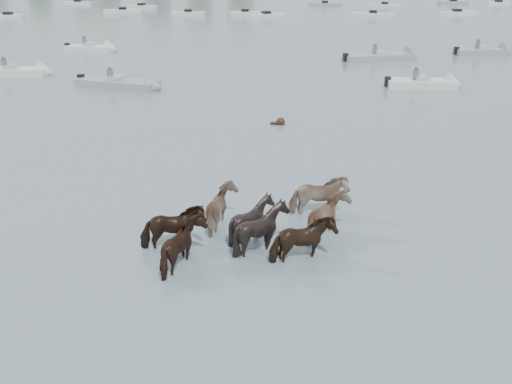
{
  "coord_description": "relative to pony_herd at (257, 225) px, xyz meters",
  "views": [
    {
      "loc": [
        1.18,
        -12.21,
        7.48
      ],
      "look_at": [
        1.52,
        2.72,
        1.1
      ],
      "focal_mm": 38.57,
      "sensor_mm": 36.0,
      "label": 1
    }
  ],
  "objects": [
    {
      "name": "motorboat_d",
      "position": [
        11.46,
        20.0,
        -0.28
      ],
      "size": [
        4.86,
        1.96,
        1.92
      ],
      "rotation": [
        0.0,
        0.0,
        -0.08
      ],
      "color": "silver",
      "rests_on": "ground"
    },
    {
      "name": "motorboat_f",
      "position": [
        -12.97,
        34.91,
        -0.28
      ],
      "size": [
        4.84,
        2.4,
        1.92
      ],
      "rotation": [
        0.0,
        0.0,
        -0.18
      ],
      "color": "silver",
      "rests_on": "ground"
    },
    {
      "name": "motorboat_a",
      "position": [
        -15.59,
        24.46,
        -0.29
      ],
      "size": [
        5.39,
        1.79,
        1.92
      ],
      "rotation": [
        0.0,
        0.0,
        0.04
      ],
      "color": "silver",
      "rests_on": "ground"
    },
    {
      "name": "pony_herd",
      "position": [
        0.0,
        0.0,
        0.0
      ],
      "size": [
        6.24,
        4.5,
        1.61
      ],
      "color": "black",
      "rests_on": "ground"
    },
    {
      "name": "distant_flotilla",
      "position": [
        -1.23,
        75.42,
        -0.25
      ],
      "size": [
        106.06,
        25.37,
        0.93
      ],
      "color": "gray",
      "rests_on": "ground"
    },
    {
      "name": "motorboat_e",
      "position": [
        20.35,
        32.62,
        -0.29
      ],
      "size": [
        5.02,
        1.8,
        1.92
      ],
      "rotation": [
        0.0,
        0.0,
        0.04
      ],
      "color": "gray",
      "rests_on": "ground"
    },
    {
      "name": "swimming_pony",
      "position": [
        1.39,
        11.97,
        -0.41
      ],
      "size": [
        0.72,
        0.44,
        0.44
      ],
      "color": "black",
      "rests_on": "ground"
    },
    {
      "name": "ground",
      "position": [
        -1.52,
        -1.72,
        -0.51
      ],
      "size": [
        400.0,
        400.0,
        0.0
      ],
      "primitive_type": "plane",
      "color": "#4E6370",
      "rests_on": "ground"
    },
    {
      "name": "motorboat_c",
      "position": [
        11.21,
        30.23,
        -0.29
      ],
      "size": [
        6.42,
        2.97,
        1.92
      ],
      "rotation": [
        0.0,
        0.0,
        0.23
      ],
      "color": "gray",
      "rests_on": "ground"
    },
    {
      "name": "motorboat_b",
      "position": [
        -7.5,
        20.22,
        -0.29
      ],
      "size": [
        5.95,
        3.47,
        1.92
      ],
      "rotation": [
        0.0,
        0.0,
        -0.35
      ],
      "color": "gray",
      "rests_on": "ground"
    }
  ]
}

